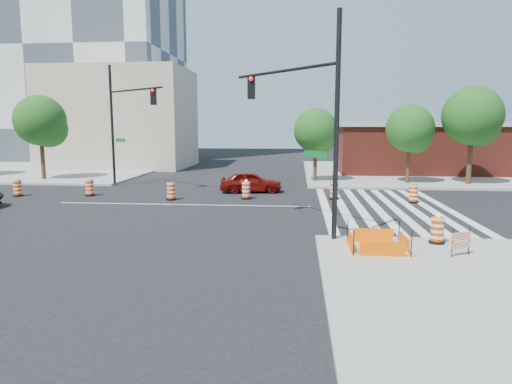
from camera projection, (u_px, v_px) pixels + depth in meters
ground at (183, 205)px, 25.14m from camera, size 120.00×120.00×0.00m
sidewalk_ne at (427, 173)px, 41.25m from camera, size 22.00×22.00×0.15m
sidewalk_nw at (48, 169)px, 44.48m from camera, size 22.00×22.00×0.15m
crosswalk_east at (385, 208)px, 24.16m from camera, size 6.75×13.50×0.01m
lane_centerline at (183, 205)px, 25.14m from camera, size 14.00×0.12×0.01m
excavation_pit at (377, 248)px, 15.43m from camera, size 2.20×2.20×0.90m
brick_storefront at (429, 148)px, 40.92m from camera, size 16.50×8.50×4.60m
beige_midrise at (121, 118)px, 47.16m from camera, size 14.00×10.00×10.00m
red_coupe at (251, 182)px, 29.63m from camera, size 4.21×2.17×1.37m
signal_pole_se at (305, 107)px, 17.70m from camera, size 4.25×4.75×8.24m
signal_pole_nw at (124, 113)px, 31.26m from camera, size 5.04×4.08×8.38m
pit_drum at (437, 231)px, 16.31m from camera, size 0.56×0.56×1.09m
barricade at (461, 240)px, 14.74m from camera, size 0.72×0.40×0.93m
tree_north_b at (41, 124)px, 35.25m from camera, size 3.90×3.90×6.63m
tree_north_c at (316, 133)px, 34.10m from camera, size 3.29×3.29×5.59m
tree_north_d at (410, 131)px, 32.92m from camera, size 3.42×3.42×5.82m
tree_north_e at (473, 119)px, 32.25m from camera, size 4.16×4.16×7.07m
median_drum_0 at (18, 189)px, 28.03m from camera, size 0.60×0.60×1.02m
median_drum_1 at (90, 188)px, 28.16m from camera, size 0.60×0.60×1.02m
median_drum_2 at (171, 192)px, 26.62m from camera, size 0.60×0.60×1.02m
median_drum_3 at (246, 191)px, 26.96m from camera, size 0.60×0.60×1.18m
median_drum_4 at (334, 191)px, 26.82m from camera, size 0.60×0.60×1.02m
median_drum_5 at (413, 194)px, 25.69m from camera, size 0.60×0.60×1.02m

